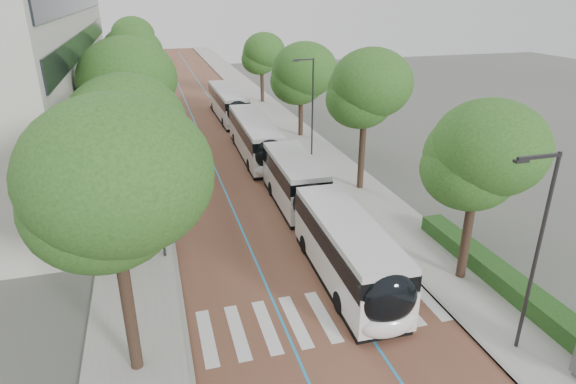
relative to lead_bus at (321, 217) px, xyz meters
name	(u,v)px	position (x,y,z in m)	size (l,w,h in m)	color
ground	(327,332)	(-2.31, -7.17, -1.63)	(160.00, 160.00, 0.00)	#51544C
road	(205,113)	(-2.31, 32.83, -1.62)	(11.00, 140.00, 0.02)	brown
sidewalk_left	(138,117)	(-9.81, 32.83, -1.57)	(4.00, 140.00, 0.12)	#999691
sidewalk_right	(269,109)	(5.19, 32.83, -1.57)	(4.00, 140.00, 0.12)	#999691
kerb_left	(155,116)	(-7.91, 32.83, -1.57)	(0.20, 140.00, 0.14)	gray
kerb_right	(253,110)	(3.29, 32.83, -1.57)	(0.20, 140.00, 0.14)	gray
zebra_crossing	(323,316)	(-2.11, -6.17, -1.60)	(10.55, 3.60, 0.01)	silver
lane_line_left	(191,114)	(-3.91, 32.83, -1.60)	(0.12, 126.00, 0.01)	#278CC3
lane_line_right	(219,112)	(-0.71, 32.83, -1.60)	(0.12, 126.00, 0.01)	#278CC3
hedge	(514,286)	(6.79, -7.17, -1.11)	(1.20, 14.00, 0.80)	#1B4116
streetlight_near	(536,241)	(4.31, -10.17, 3.19)	(1.82, 0.20, 8.00)	#2A292C
streetlight_far	(311,100)	(4.31, 14.83, 3.19)	(1.82, 0.20, 8.00)	#2A292C
lamp_post_left	(157,185)	(-8.41, 0.83, 2.49)	(0.14, 0.14, 8.00)	#2A292C
trees_left	(127,78)	(-9.81, 17.51, 5.14)	(6.34, 60.81, 9.87)	black
trees_right	(321,83)	(5.39, 15.33, 4.44)	(5.98, 47.05, 9.15)	black
lead_bus	(321,217)	(0.00, 0.00, 0.00)	(3.03, 18.46, 3.20)	black
bus_queued_0	(256,139)	(-0.18, 15.65, 0.00)	(2.84, 12.46, 3.20)	white
bus_queued_1	(229,104)	(-0.12, 29.39, 0.00)	(2.64, 12.42, 3.20)	white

